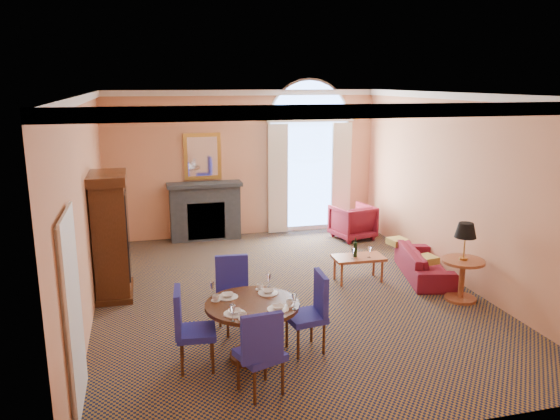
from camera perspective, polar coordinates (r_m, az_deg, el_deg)
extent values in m
plane|color=#111936|center=(8.98, 0.80, -8.82)|extent=(7.50, 7.50, 0.00)
cube|color=#E79C6E|center=(12.10, -3.84, 4.83)|extent=(6.00, 0.04, 3.20)
cube|color=#E79C6E|center=(8.26, -19.69, 0.05)|extent=(0.04, 7.50, 3.20)
cube|color=#E79C6E|center=(9.72, 18.18, 2.08)|extent=(0.04, 7.50, 3.20)
cube|color=white|center=(8.31, 0.88, 12.06)|extent=(6.00, 7.50, 0.04)
cube|color=white|center=(8.32, 0.87, 11.64)|extent=(6.00, 7.50, 0.12)
cube|color=white|center=(6.14, -20.79, -10.14)|extent=(0.08, 0.90, 2.06)
cube|color=#383E43|center=(11.97, -7.83, -0.24)|extent=(1.50, 0.40, 1.20)
cube|color=#383E43|center=(11.81, -7.91, 2.75)|extent=(1.60, 0.46, 0.08)
cube|color=gold|center=(11.92, -8.11, 5.56)|extent=(0.80, 0.04, 1.00)
cube|color=white|center=(11.90, -8.10, 5.55)|extent=(0.64, 0.02, 0.84)
cube|color=white|center=(12.50, 2.99, 3.49)|extent=(1.90, 0.04, 2.50)
cube|color=#90B5F2|center=(12.49, 3.00, 3.48)|extent=(1.70, 0.02, 2.30)
cylinder|color=white|center=(12.35, 3.06, 9.21)|extent=(1.90, 0.04, 1.90)
cube|color=beige|center=(12.18, -0.22, 3.25)|extent=(0.45, 0.06, 2.45)
cube|color=beige|center=(12.63, 6.41, 3.53)|extent=(0.45, 0.06, 2.45)
cube|color=beige|center=(12.22, 3.24, 9.87)|extent=(2.00, 0.08, 0.30)
cube|color=#3A1D0D|center=(9.09, -17.22, -2.99)|extent=(0.51, 0.92, 1.85)
cube|color=#3A1D0D|center=(8.87, -17.67, 3.21)|extent=(0.57, 1.02, 0.15)
cube|color=#3A1D0D|center=(9.37, -16.85, -8.15)|extent=(0.57, 1.02, 0.09)
cylinder|color=#3A1D0D|center=(6.79, -2.92, -9.89)|extent=(1.16, 1.16, 0.05)
cylinder|color=#3A1D0D|center=(6.95, -2.89, -12.67)|extent=(0.16, 0.16, 0.68)
cylinder|color=#3A1D0D|center=(7.09, -2.86, -14.94)|extent=(0.58, 0.58, 0.06)
cylinder|color=white|center=(7.07, -1.26, -8.66)|extent=(0.26, 0.26, 0.01)
imported|color=white|center=(7.06, -1.26, -8.47)|extent=(0.15, 0.15, 0.04)
imported|color=white|center=(7.19, -2.11, -7.98)|extent=(0.09, 0.09, 0.07)
cylinder|color=white|center=(6.98, -5.49, -9.02)|extent=(0.26, 0.26, 0.01)
imported|color=white|center=(6.97, -5.49, -8.83)|extent=(0.15, 0.15, 0.04)
imported|color=white|center=(6.88, -6.73, -9.07)|extent=(0.09, 0.09, 0.07)
cylinder|color=white|center=(6.50, -4.75, -10.73)|extent=(0.26, 0.26, 0.01)
imported|color=white|center=(6.49, -4.76, -10.53)|extent=(0.15, 0.15, 0.04)
imported|color=white|center=(6.36, -3.87, -10.95)|extent=(0.09, 0.09, 0.07)
cylinder|color=white|center=(6.60, -0.21, -10.31)|extent=(0.26, 0.26, 0.01)
imported|color=white|center=(6.59, -0.21, -10.11)|extent=(0.15, 0.15, 0.04)
imported|color=white|center=(6.69, 0.99, -9.65)|extent=(0.09, 0.09, 0.07)
cube|color=navy|center=(7.63, -4.64, -9.27)|extent=(0.52, 0.52, 0.08)
cube|color=navy|center=(7.71, -5.06, -6.66)|extent=(0.46, 0.10, 0.55)
cylinder|color=#3A1D0D|center=(7.94, -3.77, -10.28)|extent=(0.04, 0.04, 0.42)
cylinder|color=#3A1D0D|center=(7.84, -6.28, -10.66)|extent=(0.04, 0.04, 0.42)
cylinder|color=#3A1D0D|center=(7.63, -2.87, -11.28)|extent=(0.04, 0.04, 0.42)
cylinder|color=#3A1D0D|center=(7.53, -5.47, -11.69)|extent=(0.04, 0.04, 0.42)
cube|color=navy|center=(6.20, -2.10, -14.87)|extent=(0.58, 0.58, 0.08)
cube|color=navy|center=(5.88, -1.87, -13.26)|extent=(0.46, 0.11, 0.55)
cylinder|color=#3A1D0D|center=(6.11, -2.66, -18.01)|extent=(0.04, 0.04, 0.42)
cylinder|color=#3A1D0D|center=(6.27, 0.27, -17.09)|extent=(0.04, 0.04, 0.42)
cylinder|color=#3A1D0D|center=(6.38, -4.39, -16.59)|extent=(0.04, 0.04, 0.42)
cylinder|color=#3A1D0D|center=(6.54, -1.54, -15.76)|extent=(0.04, 0.04, 0.42)
cube|color=navy|center=(7.08, 2.66, -11.13)|extent=(0.52, 0.52, 0.08)
cube|color=navy|center=(7.02, 4.31, -8.70)|extent=(0.09, 0.46, 0.55)
cylinder|color=#3A1D0D|center=(7.11, 4.60, -13.25)|extent=(0.04, 0.04, 0.42)
cylinder|color=#3A1D0D|center=(7.40, 3.31, -12.13)|extent=(0.04, 0.04, 0.42)
cylinder|color=#3A1D0D|center=(6.97, 1.91, -13.80)|extent=(0.04, 0.04, 0.42)
cylinder|color=#3A1D0D|center=(7.26, 0.71, -12.61)|extent=(0.04, 0.04, 0.42)
cube|color=navy|center=(6.75, -8.73, -12.55)|extent=(0.49, 0.49, 0.08)
cube|color=navy|center=(6.59, -10.63, -10.43)|extent=(0.11, 0.46, 0.55)
cylinder|color=#3A1D0D|center=(7.02, -10.19, -13.80)|extent=(0.04, 0.04, 0.42)
cylinder|color=#3A1D0D|center=(6.70, -10.20, -15.18)|extent=(0.04, 0.04, 0.42)
cylinder|color=#3A1D0D|center=(7.02, -7.19, -13.68)|extent=(0.04, 0.04, 0.42)
cylinder|color=#3A1D0D|center=(6.71, -7.04, -15.06)|extent=(0.04, 0.04, 0.42)
imported|color=maroon|center=(10.00, 14.80, -5.40)|extent=(1.05, 1.82, 0.50)
imported|color=maroon|center=(12.05, 7.59, -1.23)|extent=(0.97, 0.99, 0.75)
cube|color=#A05230|center=(9.52, 8.21, -4.97)|extent=(0.88, 0.51, 0.05)
cylinder|color=#A05230|center=(9.31, 6.47, -6.79)|extent=(0.04, 0.04, 0.39)
cylinder|color=#A05230|center=(9.59, 10.61, -6.34)|extent=(0.04, 0.04, 0.39)
cylinder|color=#A05230|center=(9.62, 5.73, -6.11)|extent=(0.04, 0.04, 0.39)
cylinder|color=#A05230|center=(9.89, 9.76, -5.70)|extent=(0.04, 0.04, 0.39)
cylinder|color=#A05230|center=(9.02, 18.59, -5.07)|extent=(0.67, 0.67, 0.04)
cylinder|color=#A05230|center=(9.12, 18.44, -7.07)|extent=(0.09, 0.09, 0.62)
cylinder|color=#A05230|center=(9.22, 18.31, -8.76)|extent=(0.49, 0.49, 0.04)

